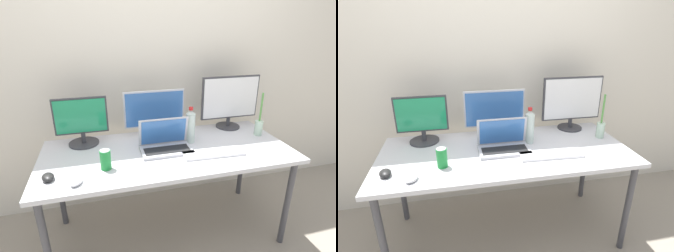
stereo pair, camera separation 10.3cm
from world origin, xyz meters
TOP-DOWN VIEW (x-y plane):
  - ground_plane at (0.00, 0.00)m, footprint 16.00×16.00m
  - wall_back at (0.00, 0.59)m, footprint 7.00×0.08m
  - work_desk at (0.00, 0.00)m, footprint 1.74×0.76m
  - monitor_left at (-0.58, 0.25)m, footprint 0.37×0.22m
  - monitor_center at (-0.03, 0.28)m, footprint 0.47×0.18m
  - monitor_right at (0.61, 0.29)m, footprint 0.50×0.20m
  - laptop_silver at (-0.02, 0.01)m, footprint 0.36×0.21m
  - keyboard_main at (0.28, -0.15)m, footprint 0.43×0.14m
  - mouse_by_keyboard at (-0.60, -0.28)m, footprint 0.09×0.11m
  - mouse_by_laptop at (-0.76, -0.19)m, footprint 0.09×0.11m
  - water_bottle at (0.19, 0.09)m, footprint 0.07×0.07m
  - soda_can_near_keyboard at (-0.43, -0.15)m, footprint 0.07×0.07m
  - bamboo_vase at (0.76, 0.07)m, footprint 0.06×0.06m

SIDE VIEW (x-z plane):
  - ground_plane at x=0.00m, z-range 0.00..0.00m
  - work_desk at x=0.00m, z-range 0.31..1.05m
  - keyboard_main at x=0.28m, z-range 0.74..0.76m
  - mouse_by_keyboard at x=-0.60m, z-range 0.74..0.77m
  - mouse_by_laptop at x=-0.76m, z-range 0.74..0.78m
  - laptop_silver at x=-0.02m, z-range 0.68..0.90m
  - soda_can_near_keyboard at x=-0.43m, z-range 0.74..0.87m
  - bamboo_vase at x=0.76m, z-range 0.64..0.99m
  - water_bottle at x=0.19m, z-range 0.73..1.00m
  - monitor_left at x=-0.58m, z-range 0.74..1.09m
  - monitor_center at x=-0.03m, z-range 0.75..1.12m
  - monitor_right at x=0.61m, z-range 0.75..1.19m
  - wall_back at x=0.00m, z-range 0.00..2.60m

